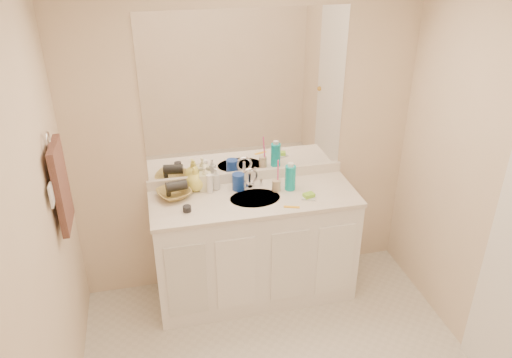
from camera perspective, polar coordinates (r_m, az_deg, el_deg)
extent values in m
cube|color=beige|center=(3.73, -1.13, 4.29)|extent=(2.60, 0.02, 2.40)
cube|color=beige|center=(2.60, -24.11, -9.74)|extent=(0.02, 2.60, 2.40)
cube|color=white|center=(3.88, -0.17, -7.88)|extent=(1.50, 0.55, 0.85)
cube|color=silver|center=(3.64, -0.18, -2.23)|extent=(1.52, 0.57, 0.03)
cube|color=white|center=(3.84, -1.04, 0.36)|extent=(1.52, 0.03, 0.08)
cylinder|color=#BAB3A2|center=(3.62, -0.11, -2.34)|extent=(0.37, 0.37, 0.02)
cylinder|color=silver|center=(3.75, -0.72, -0.12)|extent=(0.02, 0.02, 0.11)
cube|color=white|center=(3.60, -1.16, 9.52)|extent=(1.48, 0.01, 1.20)
cylinder|color=#163897|center=(3.71, -2.03, -0.31)|extent=(0.11, 0.11, 0.13)
cylinder|color=tan|center=(3.70, 2.34, -0.75)|extent=(0.08, 0.08, 0.09)
cylinder|color=#FF439A|center=(3.65, 2.53, 0.75)|extent=(0.02, 0.04, 0.21)
cylinder|color=#0EAAB2|center=(3.70, 3.94, 0.14)|extent=(0.09, 0.09, 0.19)
cube|color=silver|center=(3.63, 6.05, -2.11)|extent=(0.12, 0.11, 0.01)
cube|color=#86D133|center=(3.62, 6.06, -1.85)|extent=(0.09, 0.07, 0.03)
cube|color=#F6AA19|center=(3.51, 4.11, -3.20)|extent=(0.11, 0.06, 0.00)
cylinder|color=black|center=(3.48, -7.88, -3.39)|extent=(0.07, 0.07, 0.04)
cylinder|color=white|center=(3.67, -5.32, -0.55)|extent=(0.06, 0.06, 0.15)
imported|color=silver|center=(3.71, -4.62, 0.01)|extent=(0.09, 0.09, 0.17)
imported|color=#F1EFC4|center=(3.71, -5.82, 0.14)|extent=(0.10, 0.10, 0.19)
imported|color=#F4E85E|center=(3.71, -6.95, 0.04)|extent=(0.17, 0.17, 0.18)
imported|color=olive|center=(3.66, -9.33, -1.65)|extent=(0.31, 0.31, 0.06)
cylinder|color=black|center=(3.64, -9.08, -0.78)|extent=(0.16, 0.10, 0.08)
torus|color=silver|center=(3.10, -22.67, 4.10)|extent=(0.01, 0.11, 0.11)
cube|color=#412722|center=(3.22, -21.37, -0.75)|extent=(0.04, 0.32, 0.55)
cube|color=white|center=(3.02, -22.34, -1.70)|extent=(0.01, 0.08, 0.13)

